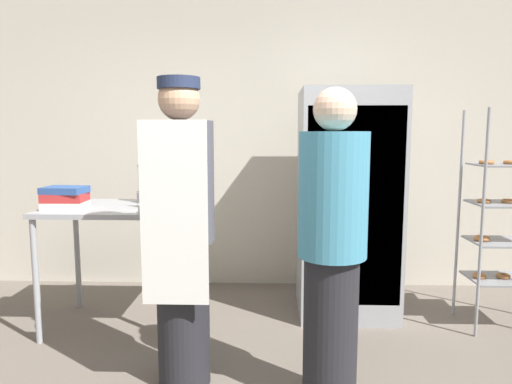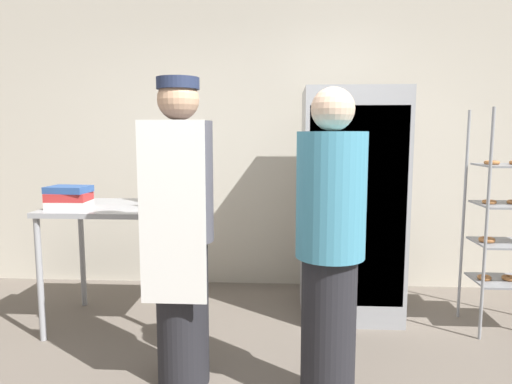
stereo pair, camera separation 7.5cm
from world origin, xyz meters
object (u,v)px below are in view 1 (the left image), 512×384
(binder_stack, at_px, (65,198))
(person_baker, at_px, (182,230))
(donut_box, at_px, (160,205))
(blender_pitcher, at_px, (146,186))
(person_customer, at_px, (332,248))
(refrigerator, at_px, (347,203))
(baking_rack, at_px, (507,222))

(binder_stack, height_order, person_baker, person_baker)
(donut_box, height_order, blender_pitcher, blender_pitcher)
(blender_pitcher, bearing_deg, binder_stack, -144.93)
(donut_box, relative_size, person_customer, 0.16)
(refrigerator, distance_m, person_customer, 1.36)
(refrigerator, bearing_deg, donut_box, -157.84)
(person_customer, bearing_deg, refrigerator, 77.44)
(blender_pitcher, xyz_separation_m, binder_stack, (-0.49, -0.34, -0.05))
(donut_box, height_order, person_baker, person_baker)
(person_baker, distance_m, person_customer, 0.85)
(refrigerator, relative_size, person_customer, 1.07)
(donut_box, xyz_separation_m, person_customer, (1.09, -0.76, -0.11))
(baking_rack, distance_m, donut_box, 2.55)
(refrigerator, height_order, donut_box, refrigerator)
(refrigerator, distance_m, person_baker, 1.61)
(baking_rack, bearing_deg, person_baker, -158.63)
(blender_pitcher, xyz_separation_m, person_customer, (1.31, -1.19, -0.19))
(blender_pitcher, bearing_deg, person_customer, -42.29)
(refrigerator, bearing_deg, blender_pitcher, -175.18)
(refrigerator, xyz_separation_m, baking_rack, (1.15, -0.26, -0.10))
(baking_rack, relative_size, person_customer, 0.97)
(person_customer, bearing_deg, baking_rack, 36.38)
(blender_pitcher, relative_size, person_baker, 0.17)
(donut_box, xyz_separation_m, blender_pitcher, (-0.22, 0.43, 0.08))
(baking_rack, height_order, blender_pitcher, baking_rack)
(baking_rack, xyz_separation_m, person_customer, (-1.44, -1.06, 0.06))
(refrigerator, bearing_deg, baking_rack, -12.88)
(refrigerator, bearing_deg, person_customer, -102.56)
(refrigerator, xyz_separation_m, donut_box, (-1.38, -0.56, 0.07))
(blender_pitcher, distance_m, person_baker, 1.13)
(binder_stack, bearing_deg, person_baker, -34.63)
(refrigerator, distance_m, blender_pitcher, 1.61)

